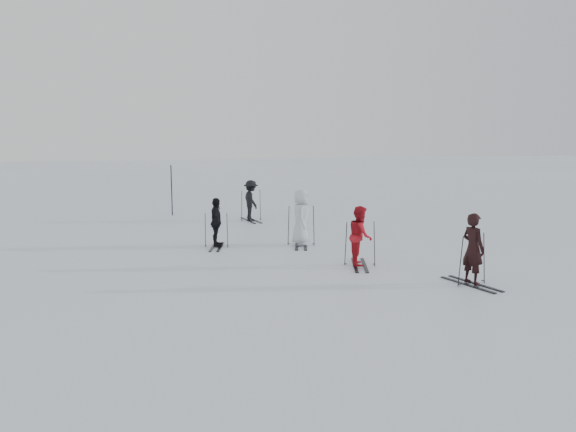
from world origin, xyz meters
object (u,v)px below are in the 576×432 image
at_px(skier_near_dark, 473,250).
at_px(piste_marker, 172,190).
at_px(skier_uphill_left, 216,223).
at_px(skier_uphill_far, 251,201).
at_px(skier_red, 360,237).
at_px(skier_grey, 301,218).

distance_m(skier_near_dark, piste_marker, 14.76).
xyz_separation_m(skier_uphill_left, skier_uphill_far, (2.02, 5.06, 0.05)).
xyz_separation_m(skier_red, piste_marker, (-4.55, 10.83, 0.29)).
xyz_separation_m(skier_uphill_left, piste_marker, (-1.06, 7.40, 0.33)).
distance_m(skier_red, piste_marker, 11.75).
xyz_separation_m(skier_near_dark, skier_uphill_far, (-3.35, 10.93, -0.03)).
bearing_deg(skier_near_dark, skier_red, 22.67).
bearing_deg(skier_red, skier_uphill_far, 26.33).
bearing_deg(piste_marker, skier_red, -67.20).
height_order(skier_uphill_far, piste_marker, piste_marker).
xyz_separation_m(skier_near_dark, skier_uphill_left, (-5.37, 5.87, -0.08)).
height_order(skier_near_dark, piste_marker, piste_marker).
relative_size(skier_uphill_left, piste_marker, 0.70).
xyz_separation_m(skier_grey, skier_uphill_left, (-2.68, 0.32, -0.12)).
distance_m(skier_red, skier_grey, 3.21).
bearing_deg(skier_grey, skier_near_dark, -138.93).
distance_m(skier_grey, skier_uphill_far, 5.42).
height_order(skier_red, skier_uphill_left, skier_red).
bearing_deg(skier_uphill_left, piste_marker, 21.74).
xyz_separation_m(skier_red, skier_uphill_left, (-3.49, 3.43, -0.04)).
xyz_separation_m(skier_near_dark, skier_red, (-1.88, 2.45, -0.04)).
height_order(skier_near_dark, skier_red, skier_near_dark).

